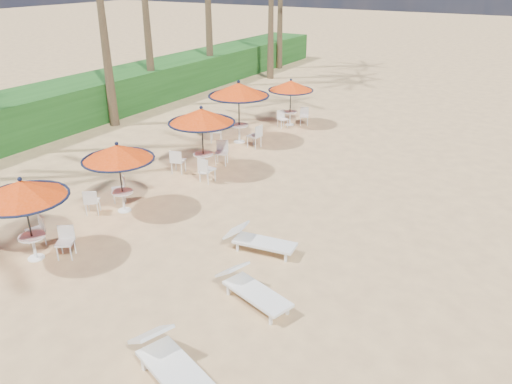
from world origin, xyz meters
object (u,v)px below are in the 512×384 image
station_2 (202,124)px  station_4 (291,90)px  lounger_mid (251,288)px  lounger_near (172,364)px  station_1 (116,159)px  station_0 (26,197)px  lounger_far (258,240)px  station_3 (238,96)px

station_2 → station_4: bearing=90.3°
lounger_mid → lounger_near: bearing=-72.3°
station_1 → station_4: size_ratio=1.02×
station_1 → station_4: (0.26, 10.40, -0.03)m
station_0 → lounger_mid: 5.77m
station_0 → lounger_near: 5.83m
station_0 → lounger_near: (5.50, -1.43, -1.31)m
lounger_near → station_2: bearing=142.9°
station_2 → lounger_far: 5.83m
station_1 → lounger_far: bearing=1.0°
station_1 → station_3: (-0.42, 7.10, 0.31)m
station_1 → lounger_mid: station_1 is taller
station_0 → station_2: station_2 is taller
station_2 → lounger_near: 9.83m
station_1 → lounger_far: station_1 is taller
station_0 → station_3: (-0.52, 10.12, 0.28)m
station_4 → station_0: bearing=-90.7°
lounger_far → station_1: bearing=173.0°
lounger_far → lounger_near: bearing=-86.0°
station_3 → lounger_mid: 10.84m
lounger_far → station_0: bearing=-153.6°
station_2 → station_4: (-0.03, 6.71, -0.14)m
lounger_near → station_4: bearing=129.6°
station_0 → station_4: bearing=89.3°
station_3 → station_1: bearing=-86.6°
station_1 → station_3: 7.12m
station_0 → lounger_mid: station_0 is taller
station_0 → lounger_far: (4.53, 3.11, -1.36)m
station_1 → lounger_mid: size_ratio=1.07×
station_4 → lounger_far: size_ratio=1.11×
station_1 → lounger_mid: (5.57, -1.79, -1.32)m
station_0 → station_3: 10.14m
station_2 → lounger_mid: bearing=-46.0°
station_4 → lounger_near: (5.34, -14.86, -1.25)m
station_2 → station_4: size_ratio=1.14×
lounger_mid → lounger_far: lounger_mid is taller
station_0 → station_1: bearing=91.9°
station_0 → lounger_far: station_0 is taller
lounger_near → lounger_mid: size_ratio=1.14×
lounger_far → station_3: bearing=117.8°
station_0 → lounger_near: size_ratio=0.96×
station_0 → station_2: (0.19, 6.71, 0.08)m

